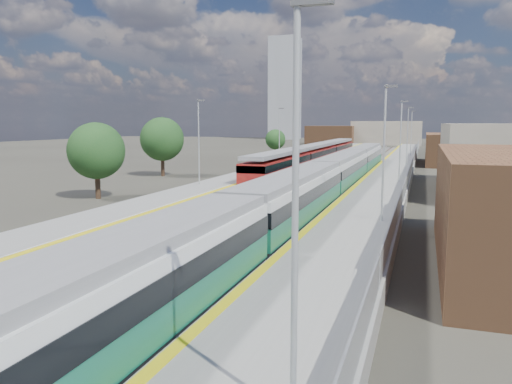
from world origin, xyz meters
The scene contains 11 objects.
ground centered at (0.00, 50.00, 0.00)m, with size 320.00×320.00×0.00m, color #47443A.
ballast_bed centered at (-2.25, 52.50, 0.03)m, with size 10.50×155.00×0.06m, color #565451.
tracks centered at (-1.65, 54.18, 0.11)m, with size 8.96×160.00×0.17m.
platform_right centered at (5.28, 52.49, 0.54)m, with size 4.70×155.00×8.52m.
platform_left centered at (-9.05, 52.49, 0.52)m, with size 4.30×155.00×8.52m.
buildings centered at (-18.12, 138.60, 10.70)m, with size 72.00×185.50×40.00m.
green_train centered at (1.50, 31.24, 2.08)m, with size 2.68×74.61×2.95m.
red_train centered at (-5.50, 61.95, 2.02)m, with size 2.71×55.05×3.42m.
tree_a centered at (-17.67, 29.54, 4.10)m, with size 4.81×4.81×6.52m.
tree_b centered at (-21.47, 47.63, 4.50)m, with size 5.28×5.28×7.16m.
tree_c centered at (-18.57, 86.65, 3.31)m, with size 3.89×3.89×5.27m.
Camera 1 is at (8.67, -6.30, 6.45)m, focal length 35.00 mm.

